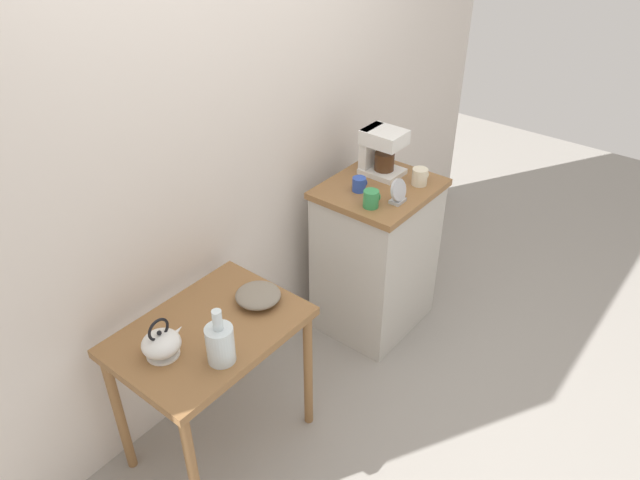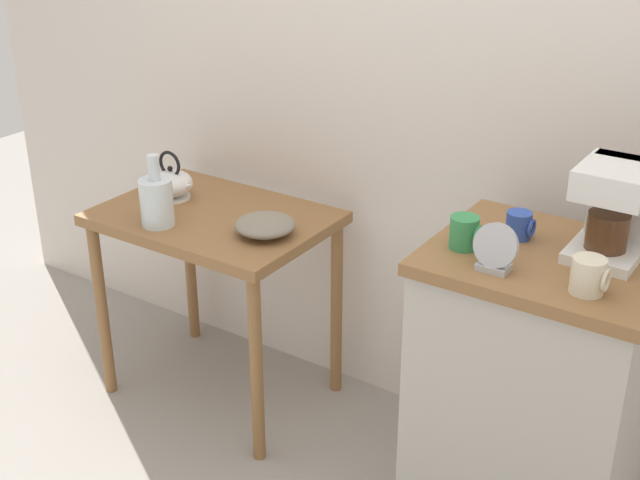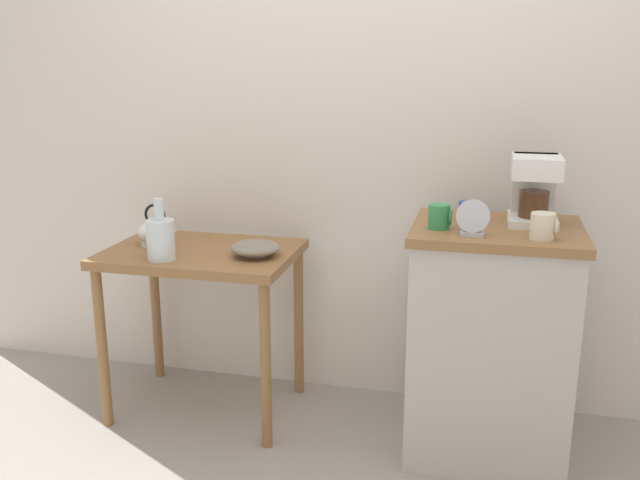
{
  "view_description": "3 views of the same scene",
  "coord_description": "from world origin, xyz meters",
  "px_view_note": "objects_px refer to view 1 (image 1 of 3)",
  "views": [
    {
      "loc": [
        -1.84,
        -1.54,
        2.47
      ],
      "look_at": [
        0.02,
        -0.06,
        0.9
      ],
      "focal_mm": 33.53,
      "sensor_mm": 36.0,
      "label": 1
    },
    {
      "loc": [
        1.22,
        -2.08,
        1.94
      ],
      "look_at": [
        -0.12,
        -0.07,
        0.82
      ],
      "focal_mm": 47.86,
      "sensor_mm": 36.0,
      "label": 2
    },
    {
      "loc": [
        0.54,
        -2.63,
        1.55
      ],
      "look_at": [
        -0.1,
        -0.02,
        0.84
      ],
      "focal_mm": 38.81,
      "sensor_mm": 36.0,
      "label": 3
    }
  ],
  "objects_px": {
    "bowl_stoneware": "(258,295)",
    "teakettle": "(162,343)",
    "coffee_maker": "(380,150)",
    "mug_tall_green": "(371,199)",
    "mug_blue": "(359,184)",
    "mug_small_cream": "(420,176)",
    "glass_carafe_vase": "(220,343)",
    "table_clock": "(398,192)"
  },
  "relations": [
    {
      "from": "glass_carafe_vase",
      "to": "mug_blue",
      "type": "bearing_deg",
      "value": 9.14
    },
    {
      "from": "coffee_maker",
      "to": "table_clock",
      "type": "height_order",
      "value": "coffee_maker"
    },
    {
      "from": "teakettle",
      "to": "mug_blue",
      "type": "relative_size",
      "value": 2.47
    },
    {
      "from": "coffee_maker",
      "to": "mug_tall_green",
      "type": "relative_size",
      "value": 2.85
    },
    {
      "from": "coffee_maker",
      "to": "mug_blue",
      "type": "xyz_separation_m",
      "value": [
        -0.24,
        -0.03,
        -0.1
      ]
    },
    {
      "from": "glass_carafe_vase",
      "to": "mug_small_cream",
      "type": "distance_m",
      "value": 1.48
    },
    {
      "from": "mug_small_cream",
      "to": "bowl_stoneware",
      "type": "bearing_deg",
      "value": 172.01
    },
    {
      "from": "mug_blue",
      "to": "mug_tall_green",
      "type": "xyz_separation_m",
      "value": [
        -0.1,
        -0.14,
        0.01
      ]
    },
    {
      "from": "mug_blue",
      "to": "mug_tall_green",
      "type": "bearing_deg",
      "value": -124.62
    },
    {
      "from": "teakettle",
      "to": "table_clock",
      "type": "bearing_deg",
      "value": -10.1
    },
    {
      "from": "bowl_stoneware",
      "to": "mug_blue",
      "type": "relative_size",
      "value": 2.59
    },
    {
      "from": "bowl_stoneware",
      "to": "coffee_maker",
      "type": "bearing_deg",
      "value": 4.75
    },
    {
      "from": "mug_small_cream",
      "to": "teakettle",
      "type": "bearing_deg",
      "value": 171.89
    },
    {
      "from": "coffee_maker",
      "to": "table_clock",
      "type": "xyz_separation_m",
      "value": [
        -0.22,
        -0.26,
        -0.08
      ]
    },
    {
      "from": "teakettle",
      "to": "mug_blue",
      "type": "xyz_separation_m",
      "value": [
        1.33,
        -0.01,
        0.16
      ]
    },
    {
      "from": "table_clock",
      "to": "mug_tall_green",
      "type": "bearing_deg",
      "value": 145.78
    },
    {
      "from": "mug_blue",
      "to": "mug_tall_green",
      "type": "height_order",
      "value": "mug_tall_green"
    },
    {
      "from": "coffee_maker",
      "to": "mug_small_cream",
      "type": "distance_m",
      "value": 0.27
    },
    {
      "from": "bowl_stoneware",
      "to": "mug_tall_green",
      "type": "relative_size",
      "value": 2.24
    },
    {
      "from": "teakettle",
      "to": "mug_small_cream",
      "type": "relative_size",
      "value": 2.11
    },
    {
      "from": "coffee_maker",
      "to": "mug_blue",
      "type": "height_order",
      "value": "coffee_maker"
    },
    {
      "from": "coffee_maker",
      "to": "mug_blue",
      "type": "relative_size",
      "value": 3.29
    },
    {
      "from": "mug_blue",
      "to": "mug_small_cream",
      "type": "bearing_deg",
      "value": -39.16
    },
    {
      "from": "mug_small_cream",
      "to": "table_clock",
      "type": "xyz_separation_m",
      "value": [
        -0.24,
        -0.01,
        0.01
      ]
    },
    {
      "from": "bowl_stoneware",
      "to": "mug_small_cream",
      "type": "relative_size",
      "value": 2.22
    },
    {
      "from": "table_clock",
      "to": "bowl_stoneware",
      "type": "bearing_deg",
      "value": 168.98
    },
    {
      "from": "glass_carafe_vase",
      "to": "mug_blue",
      "type": "relative_size",
      "value": 3.21
    },
    {
      "from": "mug_tall_green",
      "to": "mug_small_cream",
      "type": "bearing_deg",
      "value": -10.78
    },
    {
      "from": "teakettle",
      "to": "glass_carafe_vase",
      "type": "distance_m",
      "value": 0.25
    },
    {
      "from": "bowl_stoneware",
      "to": "coffee_maker",
      "type": "height_order",
      "value": "coffee_maker"
    },
    {
      "from": "coffee_maker",
      "to": "mug_small_cream",
      "type": "xyz_separation_m",
      "value": [
        0.02,
        -0.25,
        -0.1
      ]
    },
    {
      "from": "teakettle",
      "to": "mug_small_cream",
      "type": "xyz_separation_m",
      "value": [
        1.6,
        -0.23,
        0.17
      ]
    },
    {
      "from": "mug_small_cream",
      "to": "glass_carafe_vase",
      "type": "bearing_deg",
      "value": 179.26
    },
    {
      "from": "coffee_maker",
      "to": "bowl_stoneware",
      "type": "bearing_deg",
      "value": -175.25
    },
    {
      "from": "glass_carafe_vase",
      "to": "table_clock",
      "type": "relative_size",
      "value": 1.95
    },
    {
      "from": "teakettle",
      "to": "mug_blue",
      "type": "bearing_deg",
      "value": -0.6
    },
    {
      "from": "teakettle",
      "to": "glass_carafe_vase",
      "type": "bearing_deg",
      "value": -58.95
    },
    {
      "from": "bowl_stoneware",
      "to": "teakettle",
      "type": "height_order",
      "value": "teakettle"
    },
    {
      "from": "glass_carafe_vase",
      "to": "table_clock",
      "type": "height_order",
      "value": "table_clock"
    },
    {
      "from": "coffee_maker",
      "to": "mug_small_cream",
      "type": "bearing_deg",
      "value": -84.56
    },
    {
      "from": "teakettle",
      "to": "coffee_maker",
      "type": "height_order",
      "value": "coffee_maker"
    },
    {
      "from": "teakettle",
      "to": "table_clock",
      "type": "xyz_separation_m",
      "value": [
        1.36,
        -0.24,
        0.18
      ]
    }
  ]
}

